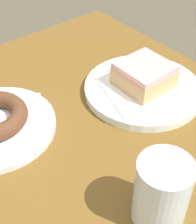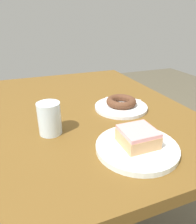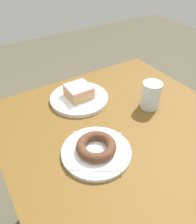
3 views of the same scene
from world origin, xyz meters
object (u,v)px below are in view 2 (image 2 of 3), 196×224
donut_chocolate_ring (121,101)px  donut_glazed_square (138,137)px  plate_glazed_square (137,147)px  water_glass (50,118)px  plate_chocolate_ring (121,107)px

donut_chocolate_ring → donut_glazed_square: 0.28m
donut_chocolate_ring → plate_glazed_square: size_ratio=0.53×
donut_chocolate_ring → donut_glazed_square: donut_glazed_square is taller
plate_glazed_square → water_glass: size_ratio=2.22×
donut_chocolate_ring → plate_glazed_square: (-0.27, 0.09, -0.02)m
plate_chocolate_ring → water_glass: water_glass is taller
plate_chocolate_ring → donut_chocolate_ring: bearing=0.0°
plate_glazed_square → donut_glazed_square: size_ratio=2.47×
donut_chocolate_ring → water_glass: (-0.09, 0.29, 0.02)m
donut_glazed_square → water_glass: (0.18, 0.20, 0.01)m
donut_glazed_square → donut_chocolate_ring: bearing=-18.1°
plate_chocolate_ring → plate_glazed_square: 0.28m
plate_chocolate_ring → donut_glazed_square: donut_glazed_square is taller
donut_chocolate_ring → water_glass: 0.31m
plate_chocolate_ring → donut_chocolate_ring: 0.02m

